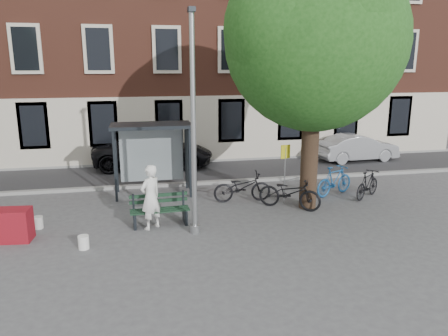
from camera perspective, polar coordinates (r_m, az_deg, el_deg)
ground at (r=12.64m, az=-3.79°, el=-8.44°), size 90.00×90.00×0.00m
road at (r=19.28m, az=-6.58°, el=-0.68°), size 40.00×4.00×0.01m
curb_near at (r=17.34m, az=-6.01°, el=-2.11°), size 40.00×0.25×0.12m
curb_far at (r=21.20m, az=-7.05°, el=0.78°), size 40.00×0.25×0.12m
building_row at (r=24.77m, az=-8.31°, el=18.74°), size 30.00×8.00×14.00m
lamppost at (r=11.88m, az=-4.00°, el=4.10°), size 0.28×0.35×6.11m
tree_right at (r=14.15m, az=12.08°, el=16.88°), size 5.76×5.60×8.20m
bus_shelter at (r=16.01m, az=-8.03°, el=3.34°), size 2.85×1.45×2.62m
painter at (r=12.81m, az=-9.56°, el=-3.77°), size 0.83×0.79×1.91m
bench at (r=13.24m, az=-8.40°, el=-5.61°), size 1.78×0.67×0.90m
bike_a at (r=15.19m, az=2.39°, el=-2.49°), size 2.03×0.78×1.05m
bike_b at (r=16.42m, az=14.23°, el=-1.60°), size 1.87×1.23×1.09m
bike_c at (r=14.60m, az=8.56°, el=-3.19°), size 2.15×1.83×1.11m
bike_d at (r=16.42m, az=18.24°, el=-2.04°), size 1.63×1.37×1.00m
car_dark at (r=20.43m, az=-9.20°, el=2.21°), size 5.59×2.85×1.51m
car_silver at (r=22.48m, az=17.03°, el=2.57°), size 4.10×1.72×1.32m
red_stand at (r=13.23m, az=-25.77°, el=-6.73°), size 0.96×0.69×0.90m
bucket_b at (r=13.98m, az=-23.11°, el=-6.57°), size 0.37×0.37×0.36m
bucket_c at (r=12.10m, az=-17.87°, el=-9.22°), size 0.28×0.28×0.36m
notice_sign at (r=14.90m, az=7.99°, el=0.97°), size 0.35×0.12×2.05m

